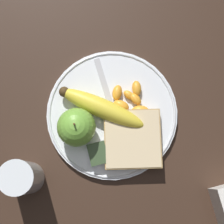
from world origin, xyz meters
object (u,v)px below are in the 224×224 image
object	(u,v)px
juice_glass	(23,178)
bread_slice	(133,139)
plate	(112,114)
jam_packet	(98,154)
apple	(76,127)
fork	(113,108)
banana	(101,108)

from	to	relation	value
juice_glass	bread_slice	bearing A→B (deg)	-84.40
plate	jam_packet	xyz separation A→B (m)	(-0.07, 0.05, 0.01)
juice_glass	bread_slice	distance (m)	0.23
plate	apple	distance (m)	0.09
fork	jam_packet	distance (m)	0.10
bread_slice	fork	bearing A→B (deg)	17.28
fork	jam_packet	xyz separation A→B (m)	(-0.08, 0.05, 0.01)
plate	juice_glass	size ratio (longest dim) A/B	2.46
banana	jam_packet	distance (m)	0.09
banana	bread_slice	bearing A→B (deg)	-149.11
juice_glass	plate	bearing A→B (deg)	-66.72
plate	fork	distance (m)	0.01
plate	jam_packet	bearing A→B (deg)	147.13
banana	bread_slice	distance (m)	0.09
juice_glass	banana	world-z (taller)	juice_glass
plate	fork	xyz separation A→B (m)	(0.01, -0.00, 0.01)
banana	jam_packet	bearing A→B (deg)	162.16
apple	banana	distance (m)	0.07
plate	apple	world-z (taller)	apple
plate	apple	size ratio (longest dim) A/B	3.17
plate	bread_slice	xyz separation A→B (m)	(-0.06, -0.03, 0.02)
fork	banana	bearing A→B (deg)	-101.35
bread_slice	juice_glass	bearing A→B (deg)	95.60
bread_slice	jam_packet	size ratio (longest dim) A/B	3.18
plate	banana	world-z (taller)	banana
banana	fork	bearing A→B (deg)	-98.87
jam_packet	plate	bearing A→B (deg)	-32.87
juice_glass	jam_packet	distance (m)	0.15
plate	banana	xyz separation A→B (m)	(0.01, 0.02, 0.02)
apple	jam_packet	world-z (taller)	apple
fork	plate	bearing A→B (deg)	-22.28
apple	jam_packet	bearing A→B (deg)	-154.51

